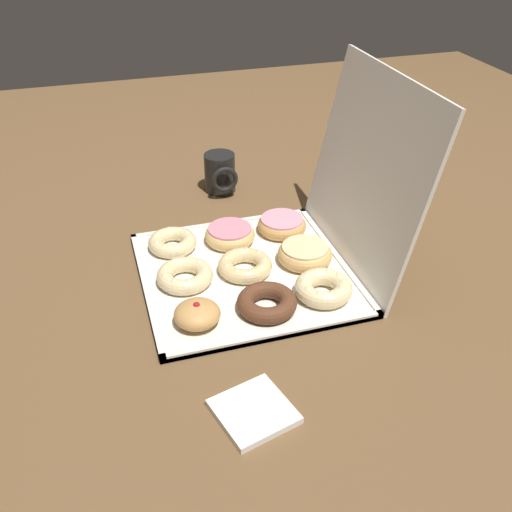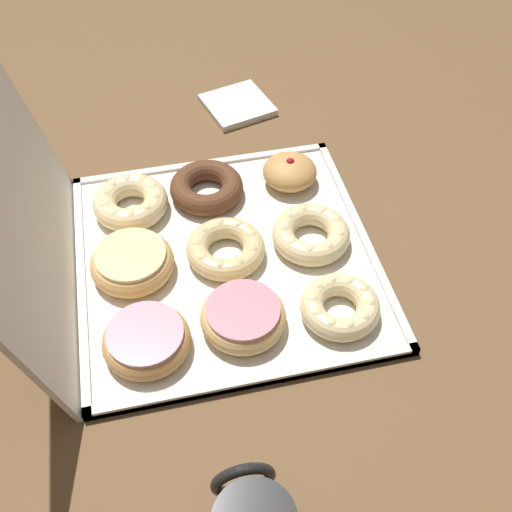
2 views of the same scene
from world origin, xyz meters
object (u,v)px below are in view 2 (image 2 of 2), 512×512
(pink_frosted_donut_3, at_px, (241,317))
(chocolate_cake_ring_donut_5, at_px, (207,187))
(cruller_donut_4, at_px, (225,248))
(cruller_donut_1, at_px, (311,234))
(cruller_donut_0, at_px, (340,306))
(pink_frosted_donut_6, at_px, (146,340))
(jelly_filled_donut_2, at_px, (290,172))
(napkin_stack, at_px, (237,105))
(cruller_donut_8, at_px, (130,202))
(donut_box, at_px, (226,258))
(glazed_ring_donut_7, at_px, (132,264))

(pink_frosted_donut_3, xyz_separation_m, chocolate_cake_ring_donut_5, (0.26, 0.00, -0.00))
(cruller_donut_4, bearing_deg, cruller_donut_1, -89.88)
(cruller_donut_0, bearing_deg, pink_frosted_donut_6, 89.65)
(jelly_filled_donut_2, relative_size, napkin_stack, 0.77)
(cruller_donut_0, distance_m, cruller_donut_8, 0.37)
(cruller_donut_0, bearing_deg, napkin_stack, 4.45)
(cruller_donut_8, distance_m, napkin_stack, 0.33)
(chocolate_cake_ring_donut_5, bearing_deg, jelly_filled_donut_2, -89.17)
(donut_box, height_order, glazed_ring_donut_7, glazed_ring_donut_7)
(cruller_donut_0, distance_m, pink_frosted_donut_6, 0.26)
(cruller_donut_4, relative_size, glazed_ring_donut_7, 0.97)
(pink_frosted_donut_3, bearing_deg, cruller_donut_4, -0.85)
(cruller_donut_1, bearing_deg, napkin_stack, 5.80)
(cruller_donut_4, height_order, pink_frosted_donut_6, pink_frosted_donut_6)
(pink_frosted_donut_6, bearing_deg, glazed_ring_donut_7, 2.82)
(jelly_filled_donut_2, distance_m, pink_frosted_donut_6, 0.38)
(jelly_filled_donut_2, bearing_deg, donut_box, 136.06)
(cruller_donut_1, height_order, pink_frosted_donut_3, pink_frosted_donut_3)
(donut_box, distance_m, cruller_donut_8, 0.18)
(glazed_ring_donut_7, xyz_separation_m, cruller_donut_8, (0.13, -0.01, -0.00))
(cruller_donut_0, xyz_separation_m, glazed_ring_donut_7, (0.13, 0.27, 0.00))
(donut_box, distance_m, glazed_ring_donut_7, 0.14)
(cruller_donut_4, xyz_separation_m, chocolate_cake_ring_donut_5, (0.14, 0.01, -0.00))
(pink_frosted_donut_3, bearing_deg, pink_frosted_donut_6, 93.89)
(pink_frosted_donut_3, relative_size, glazed_ring_donut_7, 0.96)
(donut_box, relative_size, cruller_donut_8, 3.71)
(cruller_donut_1, bearing_deg, pink_frosted_donut_3, 133.84)
(cruller_donut_8, bearing_deg, cruller_donut_4, -134.63)
(donut_box, xyz_separation_m, cruller_donut_8, (0.13, 0.13, 0.02))
(pink_frosted_donut_3, height_order, cruller_donut_8, same)
(jelly_filled_donut_2, bearing_deg, napkin_stack, 9.81)
(pink_frosted_donut_3, height_order, pink_frosted_donut_6, pink_frosted_donut_3)
(napkin_stack, bearing_deg, pink_frosted_donut_6, 156.44)
(pink_frosted_donut_3, bearing_deg, chocolate_cake_ring_donut_5, 0.75)
(cruller_donut_8, bearing_deg, jelly_filled_donut_2, -87.43)
(cruller_donut_0, xyz_separation_m, napkin_stack, (0.51, 0.04, -0.02))
(cruller_donut_1, xyz_separation_m, glazed_ring_donut_7, (-0.00, 0.27, 0.00))
(jelly_filled_donut_2, bearing_deg, cruller_donut_0, 179.80)
(jelly_filled_donut_2, distance_m, glazed_ring_donut_7, 0.30)
(donut_box, distance_m, pink_frosted_donut_6, 0.19)
(cruller_donut_0, bearing_deg, donut_box, 43.91)
(chocolate_cake_ring_donut_5, bearing_deg, napkin_stack, -22.42)
(donut_box, relative_size, napkin_stack, 3.79)
(pink_frosted_donut_6, bearing_deg, napkin_stack, -23.56)
(cruller_donut_4, distance_m, glazed_ring_donut_7, 0.14)
(jelly_filled_donut_2, bearing_deg, pink_frosted_donut_3, 152.94)
(donut_box, xyz_separation_m, glazed_ring_donut_7, (-0.00, 0.14, 0.03))
(donut_box, bearing_deg, chocolate_cake_ring_donut_5, 2.42)
(jelly_filled_donut_2, xyz_separation_m, cruller_donut_4, (-0.14, 0.13, -0.01))
(jelly_filled_donut_2, xyz_separation_m, chocolate_cake_ring_donut_5, (-0.00, 0.14, -0.01))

